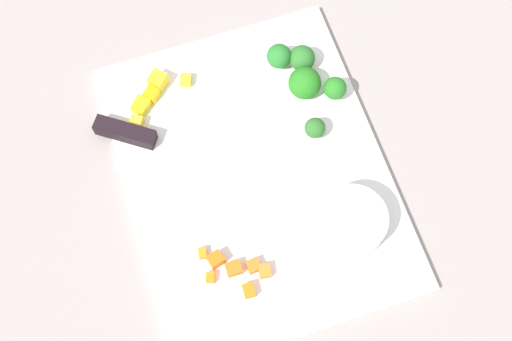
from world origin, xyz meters
TOP-DOWN VIEW (x-y plane):
  - ground_plane at (0.00, 0.00)m, footprint 4.00×4.00m
  - cutting_board at (0.00, 0.00)m, footprint 0.42×0.32m
  - prep_bowl at (0.10, 0.09)m, footprint 0.08×0.08m
  - chef_knife at (-0.06, -0.09)m, footprint 0.22×0.30m
  - carrot_dice_0 at (0.11, -0.04)m, footprint 0.02×0.02m
  - carrot_dice_1 at (0.09, -0.08)m, footprint 0.02×0.02m
  - carrot_dice_2 at (0.12, -0.03)m, footprint 0.02×0.02m
  - carrot_dice_3 at (0.14, -0.06)m, footprint 0.02×0.01m
  - carrot_dice_4 at (0.11, -0.06)m, footprint 0.02×0.02m
  - carrot_dice_5 at (0.11, -0.09)m, footprint 0.01×0.01m
  - carrot_dice_6 at (0.08, -0.09)m, footprint 0.01×0.01m
  - pepper_dice_0 at (-0.15, -0.05)m, footprint 0.02×0.02m
  - pepper_dice_1 at (-0.15, -0.10)m, footprint 0.02×0.02m
  - pepper_dice_2 at (-0.13, -0.11)m, footprint 0.03×0.03m
  - pepper_dice_3 at (-0.16, -0.08)m, footprint 0.03×0.03m
  - pepper_dice_4 at (-0.11, -0.12)m, footprint 0.02×0.02m
  - broccoli_floret_0 at (-0.13, 0.11)m, footprint 0.03×0.03m
  - broccoli_floret_1 at (-0.14, 0.08)m, footprint 0.03×0.03m
  - broccoli_floret_2 at (-0.07, 0.13)m, footprint 0.03×0.03m
  - broccoli_floret_3 at (-0.03, 0.09)m, footprint 0.03×0.03m
  - broccoli_floret_4 at (-0.09, 0.10)m, footprint 0.04×0.04m

SIDE VIEW (x-z plane):
  - ground_plane at x=0.00m, z-range 0.00..0.00m
  - cutting_board at x=0.00m, z-range 0.00..0.01m
  - carrot_dice_6 at x=0.08m, z-range 0.01..0.02m
  - carrot_dice_5 at x=0.11m, z-range 0.01..0.02m
  - pepper_dice_0 at x=-0.15m, z-range 0.01..0.02m
  - carrot_dice_0 at x=0.11m, z-range 0.01..0.02m
  - carrot_dice_2 at x=0.12m, z-range 0.01..0.02m
  - carrot_dice_4 at x=0.11m, z-range 0.01..0.02m
  - carrot_dice_3 at x=0.14m, z-range 0.01..0.03m
  - pepper_dice_2 at x=-0.13m, z-range 0.01..0.03m
  - pepper_dice_4 at x=-0.11m, z-range 0.01..0.03m
  - pepper_dice_1 at x=-0.15m, z-range 0.01..0.03m
  - chef_knife at x=-0.06m, z-range 0.01..0.03m
  - carrot_dice_1 at x=0.09m, z-range 0.01..0.03m
  - pepper_dice_3 at x=-0.16m, z-range 0.01..0.03m
  - broccoli_floret_3 at x=-0.03m, z-range 0.01..0.05m
  - broccoli_floret_4 at x=-0.09m, z-range 0.01..0.05m
  - broccoli_floret_0 at x=-0.13m, z-range 0.01..0.05m
  - prep_bowl at x=0.10m, z-range 0.01..0.05m
  - broccoli_floret_1 at x=-0.14m, z-range 0.01..0.05m
  - broccoli_floret_2 at x=-0.07m, z-range 0.02..0.05m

